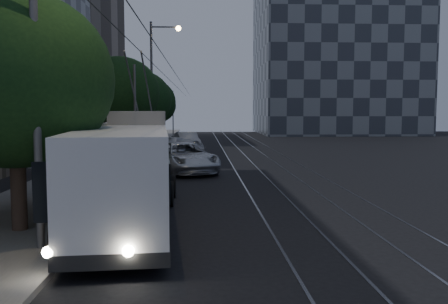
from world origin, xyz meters
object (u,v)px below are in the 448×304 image
trolleybus (128,171)px  car_white_d (180,138)px  car_white_a (187,149)px  pickup_silver (184,158)px  car_white_c (187,141)px  car_white_b (172,145)px  streetlamp_far (157,74)px

trolleybus → car_white_d: bearing=84.9°
car_white_a → pickup_silver: bearing=-74.3°
pickup_silver → car_white_c: 15.36m
car_white_b → car_white_d: size_ratio=1.02×
car_white_d → car_white_b: bearing=-81.9°
pickup_silver → car_white_a: size_ratio=1.42×
car_white_a → car_white_b: 5.79m
car_white_b → car_white_d: bearing=109.8°
trolleybus → car_white_c: size_ratio=2.49×
pickup_silver → streetlamp_far: 15.74m
pickup_silver → car_white_a: (0.00, 7.56, -0.12)m
car_white_a → car_white_c: bearing=107.0°
trolleybus → car_white_c: trolleybus is taller
trolleybus → pickup_silver: bearing=79.1°
car_white_d → streetlamp_far: (-1.72, -6.62, 5.80)m
trolleybus → car_white_d: 33.34m
car_white_b → car_white_d: 7.89m
trolleybus → car_white_d: (0.44, 33.32, -0.93)m
pickup_silver → car_white_d: size_ratio=1.49×
car_white_b → streetlamp_far: bearing=159.0°
car_white_a → car_white_d: bearing=109.8°
car_white_b → car_white_c: 2.49m
car_white_d → trolleybus: bearing=-79.7°
trolleybus → streetlamp_far: (-1.28, 26.70, 4.87)m
streetlamp_far → car_white_d: bearing=75.5°
car_white_c → car_white_d: bearing=86.7°
car_white_b → streetlamp_far: streetlamp_far is taller
car_white_a → car_white_c: car_white_c is taller
car_white_c → car_white_d: car_white_c is taller
pickup_silver → car_white_d: (-0.96, 21.07, -0.15)m
trolleybus → car_white_a: 19.89m
car_white_a → streetlamp_far: (-2.68, 6.88, 5.76)m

